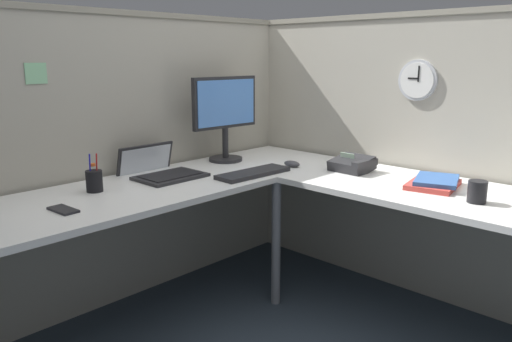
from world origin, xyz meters
TOP-DOWN VIEW (x-y plane):
  - ground_plane at (0.00, 0.00)m, footprint 6.80×6.80m
  - cubicle_wall_back at (-0.36, 0.87)m, footprint 2.57×0.12m
  - cubicle_wall_right at (0.87, -0.27)m, footprint 0.12×2.37m
  - desk at (-0.15, -0.05)m, footprint 2.35×2.15m
  - monitor at (0.24, 0.64)m, footprint 0.46×0.20m
  - laptop at (-0.26, 0.62)m, footprint 0.34×0.38m
  - keyboard at (0.09, 0.26)m, footprint 0.44×0.16m
  - computer_mouse at (0.39, 0.24)m, footprint 0.06×0.10m
  - pen_cup at (-0.66, 0.57)m, footprint 0.08×0.08m
  - cell_phone at (-0.90, 0.38)m, footprint 0.08×0.15m
  - office_phone at (0.53, -0.07)m, footprint 0.20×0.21m
  - book_stack at (0.51, -0.54)m, footprint 0.33×0.27m
  - coffee_mug at (0.38, -0.79)m, footprint 0.08×0.08m
  - wall_clock at (0.82, -0.27)m, footprint 0.04×0.22m
  - pinned_note_middle at (-0.78, 0.82)m, footprint 0.10×0.00m

SIDE VIEW (x-z plane):
  - ground_plane at x=0.00m, z-range 0.00..0.00m
  - desk at x=-0.15m, z-range 0.27..1.00m
  - cell_phone at x=-0.90m, z-range 0.73..0.74m
  - keyboard at x=0.09m, z-range 0.73..0.75m
  - computer_mouse at x=0.39m, z-range 0.73..0.76m
  - book_stack at x=0.51m, z-range 0.73..0.77m
  - laptop at x=-0.26m, z-range 0.65..0.86m
  - office_phone at x=0.53m, z-range 0.71..0.82m
  - coffee_mug at x=0.38m, z-range 0.73..0.83m
  - pen_cup at x=-0.66m, z-range 0.69..0.87m
  - cubicle_wall_back at x=-0.36m, z-range 0.00..1.58m
  - cubicle_wall_right at x=0.87m, z-range 0.00..1.58m
  - monitor at x=0.24m, z-range 0.77..1.27m
  - wall_clock at x=0.82m, z-range 1.11..1.33m
  - pinned_note_middle at x=-0.78m, z-range 1.22..1.32m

